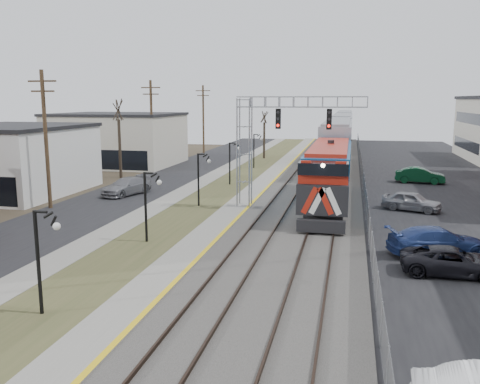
% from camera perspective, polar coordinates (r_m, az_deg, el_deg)
% --- Properties ---
extents(street_west, '(7.00, 120.00, 0.04)m').
position_cam_1_polar(street_west, '(47.31, -10.88, 0.54)').
color(street_west, black).
rests_on(street_west, ground).
extents(sidewalk, '(2.00, 120.00, 0.08)m').
position_cam_1_polar(sidewalk, '(45.73, -5.69, 0.37)').
color(sidewalk, gray).
rests_on(sidewalk, ground).
extents(grass_median, '(4.00, 120.00, 0.06)m').
position_cam_1_polar(grass_median, '(44.90, -2.05, 0.22)').
color(grass_median, '#3F4525').
rests_on(grass_median, ground).
extents(platform, '(2.00, 120.00, 0.24)m').
position_cam_1_polar(platform, '(44.24, 1.72, 0.19)').
color(platform, gray).
rests_on(platform, ground).
extents(ballast_bed, '(8.00, 120.00, 0.20)m').
position_cam_1_polar(ballast_bed, '(43.61, 8.19, -0.09)').
color(ballast_bed, '#595651').
rests_on(ballast_bed, ground).
extents(parking_lot, '(16.00, 120.00, 0.04)m').
position_cam_1_polar(parking_lot, '(44.44, 23.80, -0.78)').
color(parking_lot, black).
rests_on(parking_lot, ground).
extents(platform_edge, '(0.24, 120.00, 0.01)m').
position_cam_1_polar(platform_edge, '(44.07, 2.84, 0.30)').
color(platform_edge, gold).
rests_on(platform_edge, platform).
extents(track_near, '(1.58, 120.00, 0.15)m').
position_cam_1_polar(track_near, '(43.77, 5.58, 0.24)').
color(track_near, '#2D2119').
rests_on(track_near, ballast_bed).
extents(track_far, '(1.58, 120.00, 0.15)m').
position_cam_1_polar(track_far, '(43.50, 10.16, 0.06)').
color(track_far, '#2D2119').
rests_on(track_far, ballast_bed).
extents(train, '(3.00, 85.85, 5.33)m').
position_cam_1_polar(train, '(73.47, 11.22, 6.24)').
color(train, '#125492').
rests_on(train, ground).
extents(signal_gantry, '(9.00, 1.07, 8.15)m').
position_cam_1_polar(signal_gantry, '(36.34, 3.16, 6.65)').
color(signal_gantry, gray).
rests_on(signal_gantry, ground).
extents(lampposts, '(0.14, 62.14, 4.00)m').
position_cam_1_polar(lampposts, '(28.94, -10.33, -1.62)').
color(lampposts, black).
rests_on(lampposts, ground).
extents(utility_poles, '(0.28, 80.28, 10.00)m').
position_cam_1_polar(utility_poles, '(39.35, -20.95, 5.41)').
color(utility_poles, '#4C3823').
rests_on(utility_poles, ground).
extents(fence, '(0.04, 120.00, 1.60)m').
position_cam_1_polar(fence, '(43.40, 13.74, 0.61)').
color(fence, gray).
rests_on(fence, ground).
extents(bare_trees, '(12.30, 42.30, 5.95)m').
position_cam_1_polar(bare_trees, '(50.96, -10.46, 4.30)').
color(bare_trees, '#382D23').
rests_on(bare_trees, ground).
extents(car_lot_c, '(4.65, 2.25, 1.27)m').
position_cam_1_polar(car_lot_c, '(25.20, 22.76, -7.27)').
color(car_lot_c, black).
rests_on(car_lot_c, ground).
extents(car_lot_d, '(5.47, 3.43, 1.48)m').
position_cam_1_polar(car_lot_d, '(27.92, 21.33, -5.27)').
color(car_lot_d, navy).
rests_on(car_lot_d, ground).
extents(car_lot_e, '(4.41, 2.97, 1.40)m').
position_cam_1_polar(car_lot_e, '(38.44, 18.71, -1.03)').
color(car_lot_e, gray).
rests_on(car_lot_e, ground).
extents(car_lot_f, '(4.69, 2.08, 1.50)m').
position_cam_1_polar(car_lot_f, '(51.47, 19.55, 1.74)').
color(car_lot_f, '#0B371D').
rests_on(car_lot_f, ground).
extents(car_street_b, '(3.43, 5.29, 1.43)m').
position_cam_1_polar(car_street_b, '(43.58, -12.63, 0.58)').
color(car_street_b, slate).
rests_on(car_street_b, ground).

